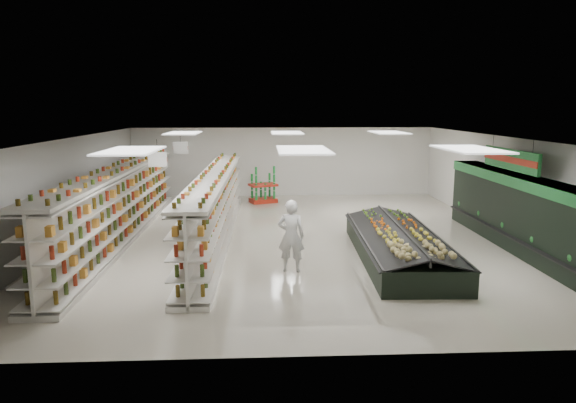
{
  "coord_description": "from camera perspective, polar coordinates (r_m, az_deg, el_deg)",
  "views": [
    {
      "loc": [
        -0.96,
        -16.03,
        4.16
      ],
      "look_at": [
        -0.15,
        0.1,
        1.17
      ],
      "focal_mm": 32.0,
      "sensor_mm": 36.0,
      "label": 1
    }
  ],
  "objects": [
    {
      "name": "wall_left",
      "position": [
        17.32,
        -23.25,
        1.14
      ],
      "size": [
        0.02,
        16.0,
        3.2
      ],
      "primitive_type": "cube",
      "color": "white",
      "rests_on": "floor"
    },
    {
      "name": "shopper_background",
      "position": [
        20.2,
        -8.1,
        0.65
      ],
      "size": [
        0.65,
        0.83,
        1.48
      ],
      "primitive_type": "imported",
      "rotation": [
        0.0,
        0.0,
        1.25
      ],
      "color": "tan",
      "rests_on": "floor"
    },
    {
      "name": "wall_back",
      "position": [
        24.18,
        -0.58,
        4.42
      ],
      "size": [
        14.0,
        0.02,
        3.2
      ],
      "primitive_type": "cube",
      "color": "white",
      "rests_on": "floor"
    },
    {
      "name": "gondola_left",
      "position": [
        17.06,
        -18.15,
        -0.59
      ],
      "size": [
        1.02,
        13.01,
        2.25
      ],
      "rotation": [
        0.0,
        0.0,
        0.0
      ],
      "color": "silver",
      "rests_on": "floor"
    },
    {
      "name": "shopper_main",
      "position": [
        13.04,
        0.34,
        -3.84
      ],
      "size": [
        0.74,
        0.55,
        1.87
      ],
      "primitive_type": "imported",
      "rotation": [
        0.0,
        0.0,
        2.98
      ],
      "color": "white",
      "rests_on": "floor"
    },
    {
      "name": "produce_wall_case",
      "position": [
        16.6,
        24.0,
        -0.55
      ],
      "size": [
        0.93,
        8.0,
        2.2
      ],
      "color": "black",
      "rests_on": "floor"
    },
    {
      "name": "aisle_sign_far",
      "position": [
        18.31,
        -11.85,
        5.86
      ],
      "size": [
        0.52,
        0.06,
        0.75
      ],
      "color": "white",
      "rests_on": "ceiling"
    },
    {
      "name": "ceiling",
      "position": [
        16.09,
        0.56,
        7.07
      ],
      "size": [
        14.0,
        16.0,
        0.02
      ],
      "primitive_type": "cube",
      "color": "white",
      "rests_on": "wall_back"
    },
    {
      "name": "aisle_sign_near",
      "position": [
        14.38,
        -14.29,
        4.55
      ],
      "size": [
        0.52,
        0.06,
        0.75
      ],
      "color": "white",
      "rests_on": "ceiling"
    },
    {
      "name": "gondola_center",
      "position": [
        16.47,
        -7.99,
        -0.79
      ],
      "size": [
        1.05,
        12.18,
        2.11
      ],
      "rotation": [
        0.0,
        0.0,
        -0.01
      ],
      "color": "silver",
      "rests_on": "floor"
    },
    {
      "name": "wall_right",
      "position": [
        18.08,
        23.3,
        1.49
      ],
      "size": [
        0.02,
        16.0,
        3.2
      ],
      "primitive_type": "cube",
      "color": "white",
      "rests_on": "floor"
    },
    {
      "name": "wall_front",
      "position": [
        8.48,
        3.78,
        -7.11
      ],
      "size": [
        14.0,
        0.02,
        3.2
      ],
      "primitive_type": "cube",
      "color": "white",
      "rests_on": "floor"
    },
    {
      "name": "produce_island",
      "position": [
        14.58,
        12.21,
        -4.61
      ],
      "size": [
        2.5,
        6.29,
        0.93
      ],
      "rotation": [
        0.0,
        0.0,
        -0.04
      ],
      "color": "black",
      "rests_on": "floor"
    },
    {
      "name": "hortifruti_banner",
      "position": [
        16.29,
        23.47,
        4.31
      ],
      "size": [
        0.12,
        3.2,
        0.95
      ],
      "color": "#1F7532",
      "rests_on": "ceiling"
    },
    {
      "name": "soda_endcap",
      "position": [
        22.51,
        -2.79,
        1.69
      ],
      "size": [
        1.35,
        1.14,
        1.48
      ],
      "rotation": [
        0.0,
        0.0,
        0.36
      ],
      "color": "#A92313",
      "rests_on": "floor"
    },
    {
      "name": "floor",
      "position": [
        16.59,
        0.54,
        -4.03
      ],
      "size": [
        16.0,
        16.0,
        0.0
      ],
      "primitive_type": "plane",
      "color": "beige",
      "rests_on": "ground"
    }
  ]
}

